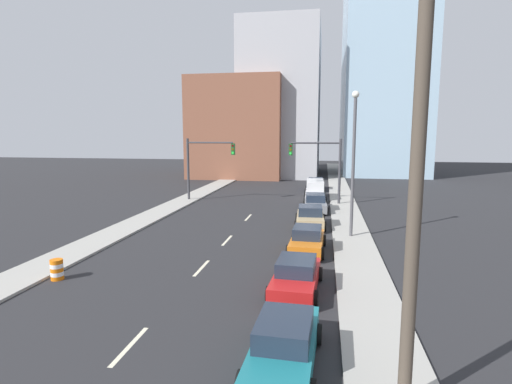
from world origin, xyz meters
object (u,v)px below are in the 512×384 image
object	(u,v)px
box_truck_silver	(315,190)
sedan_blue	(315,184)
sedan_gray	(315,203)
sedan_red	(296,276)
sedan_orange	(307,240)
sedan_tan	(310,217)
street_lamp	(354,155)
traffic_signal_left	(202,160)
sedan_teal	(284,345)
traffic_signal_right	(325,162)
traffic_barrel	(57,270)
utility_pole_right_near	(416,182)

from	to	relation	value
box_truck_silver	sedan_blue	bearing A→B (deg)	89.04
sedan_gray	box_truck_silver	world-z (taller)	box_truck_silver
sedan_red	sedan_blue	distance (m)	31.59
sedan_orange	sedan_tan	world-z (taller)	sedan_tan
street_lamp	sedan_orange	size ratio (longest dim) A/B	2.13
box_truck_silver	sedan_blue	distance (m)	7.09
box_truck_silver	sedan_orange	bearing A→B (deg)	-91.91
traffic_signal_left	box_truck_silver	world-z (taller)	traffic_signal_left
traffic_signal_left	sedan_teal	world-z (taller)	traffic_signal_left
traffic_signal_right	traffic_barrel	distance (m)	25.48
traffic_signal_right	utility_pole_right_near	world-z (taller)	utility_pole_right_near
sedan_blue	sedan_teal	bearing A→B (deg)	-89.78
traffic_barrel	sedan_gray	size ratio (longest dim) A/B	0.20
traffic_signal_left	traffic_barrel	xyz separation A→B (m)	(0.01, -22.21, -3.58)
sedan_teal	box_truck_silver	distance (m)	30.25
traffic_barrel	sedan_tan	world-z (taller)	sedan_tan
sedan_teal	sedan_gray	bearing A→B (deg)	91.48
traffic_signal_left	sedan_red	world-z (taller)	traffic_signal_left
utility_pole_right_near	sedan_orange	size ratio (longest dim) A/B	2.50
traffic_signal_left	sedan_teal	distance (m)	29.66
box_truck_silver	traffic_signal_left	bearing A→B (deg)	-167.33
sedan_teal	sedan_orange	bearing A→B (deg)	91.49
sedan_teal	sedan_gray	xyz separation A→B (m)	(0.32, 23.91, 0.01)
sedan_orange	utility_pole_right_near	bearing A→B (deg)	-75.40
street_lamp	sedan_gray	world-z (taller)	street_lamp
street_lamp	utility_pole_right_near	bearing A→B (deg)	-89.21
traffic_signal_left	utility_pole_right_near	xyz separation A→B (m)	(13.96, -28.65, 1.48)
street_lamp	box_truck_silver	world-z (taller)	street_lamp
traffic_signal_left	sedan_gray	world-z (taller)	traffic_signal_left
utility_pole_right_near	sedan_teal	xyz separation A→B (m)	(-3.03, 1.29, -4.87)
traffic_signal_right	street_lamp	bearing A→B (deg)	-81.80
traffic_signal_left	box_truck_silver	size ratio (longest dim) A/B	0.97
sedan_gray	box_truck_silver	xyz separation A→B (m)	(-0.18, 6.34, 0.27)
traffic_barrel	traffic_signal_left	bearing A→B (deg)	90.03
utility_pole_right_near	sedan_red	bearing A→B (deg)	113.69
traffic_barrel	box_truck_silver	bearing A→B (deg)	66.20
traffic_signal_right	sedan_gray	size ratio (longest dim) A/B	1.27
traffic_signal_right	utility_pole_right_near	xyz separation A→B (m)	(2.00, -28.65, 1.48)
utility_pole_right_near	sedan_blue	xyz separation A→B (m)	(-3.00, 38.62, -4.89)
sedan_red	traffic_barrel	bearing A→B (deg)	-173.85
sedan_tan	traffic_signal_right	bearing A→B (deg)	82.14
sedan_teal	sedan_gray	size ratio (longest dim) A/B	0.98
traffic_signal_right	sedan_tan	distance (m)	10.28
sedan_tan	traffic_signal_left	bearing A→B (deg)	136.39
traffic_barrel	sedan_tan	bearing A→B (deg)	48.65
sedan_teal	sedan_blue	xyz separation A→B (m)	(0.02, 37.33, -0.01)
traffic_signal_right	street_lamp	world-z (taller)	street_lamp
traffic_signal_right	sedan_blue	world-z (taller)	traffic_signal_right
utility_pole_right_near	sedan_orange	distance (m)	13.99
sedan_orange	sedan_gray	distance (m)	12.41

